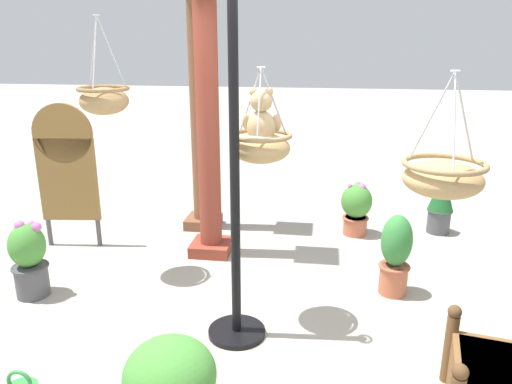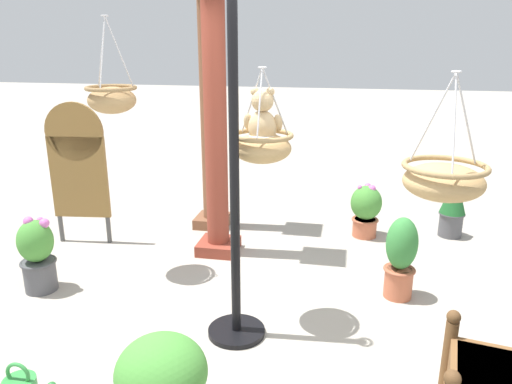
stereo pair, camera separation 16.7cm
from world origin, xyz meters
The scene contains 14 objects.
ground_plane centered at (0.00, 0.00, 0.00)m, with size 40.00×40.00×0.00m, color #A8A093.
display_pole_central centered at (-0.13, 0.04, 0.84)m, with size 0.44×0.44×2.64m.
hanging_basket_with_teddy centered at (0.02, 0.29, 1.43)m, with size 0.46×0.46×0.69m.
teddy_bear centered at (0.02, 0.31, 1.62)m, with size 0.29×0.26×0.41m.
hanging_basket_left_high centered at (-1.44, 0.88, 1.68)m, with size 0.45×0.45×0.83m.
hanging_basket_right_low centered at (1.24, -0.03, 1.33)m, with size 0.53×0.53×0.80m.
greenhouse_pillar_left centered at (-0.67, 1.50, 1.48)m, with size 0.43×0.43×3.06m.
greenhouse_pillar_right centered at (-0.94, 2.23, 1.45)m, with size 0.42×0.42×3.00m.
potted_plant_fern_front centered at (-0.32, -0.99, 0.34)m, with size 0.52×0.52×0.60m.
potted_plant_flowering_red centered at (0.87, 2.24, 0.33)m, with size 0.35×0.35×0.62m.
potted_plant_bushy_green centered at (1.84, 2.43, 0.38)m, with size 0.29×0.29×0.74m.
potted_plant_small_succulent centered at (-2.03, 0.38, 0.35)m, with size 0.31×0.31×0.71m.
potted_plant_trailing_ivy centered at (1.13, 0.87, 0.38)m, with size 0.28×0.28×0.74m.
display_sign_board centered at (-2.21, 1.48, 0.92)m, with size 0.62×0.12×1.56m.
Camera 2 is at (0.64, -3.16, 2.18)m, focal length 34.43 mm.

